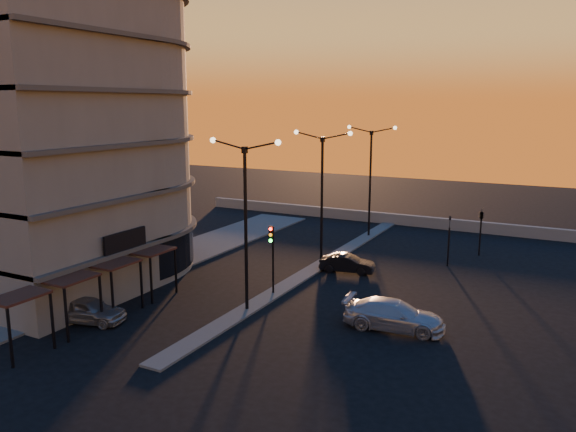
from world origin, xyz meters
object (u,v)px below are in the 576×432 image
(traffic_light_main, at_px, (272,249))
(streetlamp_mid, at_px, (322,188))
(car_sedan, at_px, (347,263))
(car_wagon, at_px, (394,315))
(car_hatchback, at_px, (88,310))

(traffic_light_main, bearing_deg, streetlamp_mid, 90.00)
(car_sedan, bearing_deg, car_wagon, -154.27)
(car_hatchback, relative_size, car_wagon, 0.79)
(car_hatchback, bearing_deg, car_wagon, -79.68)
(traffic_light_main, bearing_deg, car_sedan, 70.90)
(car_sedan, bearing_deg, traffic_light_main, 151.17)
(streetlamp_mid, distance_m, car_wagon, 12.80)
(streetlamp_mid, relative_size, traffic_light_main, 2.24)
(car_wagon, bearing_deg, streetlamp_mid, 36.81)
(car_sedan, distance_m, car_wagon, 9.92)
(traffic_light_main, relative_size, car_sedan, 1.15)
(car_wagon, bearing_deg, traffic_light_main, 72.98)
(traffic_light_main, xyz_separation_m, car_hatchback, (-6.50, -8.19, -2.20))
(traffic_light_main, height_order, car_sedan, traffic_light_main)
(car_sedan, bearing_deg, car_hatchback, 139.48)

